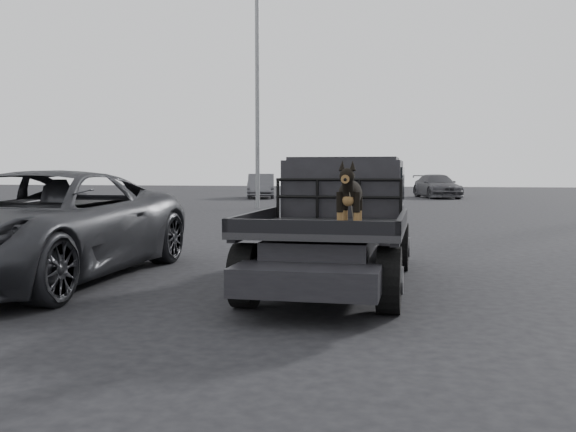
% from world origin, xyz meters
% --- Properties ---
extents(ground, '(120.00, 120.00, 0.00)m').
position_xyz_m(ground, '(0.00, 0.00, 0.00)').
color(ground, black).
rests_on(ground, ground).
extents(flatbed_ute, '(2.00, 5.40, 0.92)m').
position_xyz_m(flatbed_ute, '(0.25, 1.93, 0.46)').
color(flatbed_ute, black).
rests_on(flatbed_ute, ground).
extents(ute_cab, '(1.72, 1.30, 0.88)m').
position_xyz_m(ute_cab, '(0.25, 2.88, 1.36)').
color(ute_cab, black).
rests_on(ute_cab, flatbed_ute).
extents(headache_rack, '(1.80, 0.08, 0.55)m').
position_xyz_m(headache_rack, '(0.25, 2.13, 1.20)').
color(headache_rack, black).
rests_on(headache_rack, flatbed_ute).
extents(dog, '(0.32, 0.60, 0.74)m').
position_xyz_m(dog, '(0.65, 0.12, 1.29)').
color(dog, black).
rests_on(dog, flatbed_ute).
extents(parked_suv, '(2.80, 5.84, 1.60)m').
position_xyz_m(parked_suv, '(-4.02, 1.38, 0.80)').
color(parked_suv, '#2A2B2F').
rests_on(parked_suv, ground).
extents(distant_car_a, '(2.49, 4.58, 1.43)m').
position_xyz_m(distant_car_a, '(-8.04, 29.93, 0.72)').
color(distant_car_a, '#4C4C51').
rests_on(distant_car_a, ground).
extents(distant_car_b, '(3.24, 5.15, 1.39)m').
position_xyz_m(distant_car_b, '(2.17, 32.23, 0.69)').
color(distant_car_b, '#404045').
rests_on(distant_car_b, ground).
extents(floodlight_near, '(1.08, 0.28, 12.93)m').
position_xyz_m(floodlight_near, '(-5.54, 19.63, 7.06)').
color(floodlight_near, slate).
rests_on(floodlight_near, ground).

